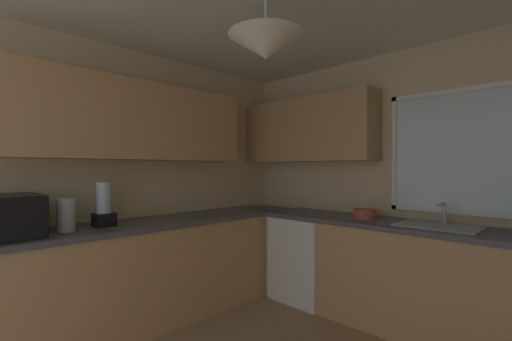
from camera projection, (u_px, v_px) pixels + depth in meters
name	position (u px, v px, depth m)	size (l,w,h in m)	color
room_shell	(272.00, 124.00, 2.54)	(3.66, 3.79, 2.56)	beige
counter_run_left	(146.00, 272.00, 3.00)	(0.65, 3.40, 0.90)	tan
counter_run_back	(406.00, 276.00, 2.91)	(2.75, 0.65, 0.90)	tan
dishwasher	(307.00, 257.00, 3.60)	(0.60, 0.60, 0.86)	white
microwave	(9.00, 216.00, 2.30)	(0.48, 0.36, 0.29)	black
kettle	(66.00, 215.00, 2.53)	(0.13, 0.13, 0.25)	#B7B7BC
sink_assembly	(438.00, 225.00, 2.73)	(0.60, 0.40, 0.19)	#9EA0A5
bowl	(365.00, 214.00, 3.17)	(0.21, 0.21, 0.09)	#B74C42
blender_appliance	(104.00, 206.00, 2.75)	(0.15, 0.15, 0.36)	black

